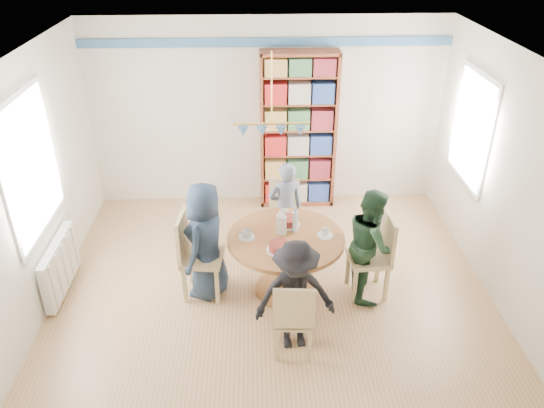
{
  "coord_description": "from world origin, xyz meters",
  "views": [
    {
      "loc": [
        -0.19,
        -4.7,
        3.91
      ],
      "look_at": [
        0.0,
        0.4,
        1.05
      ],
      "focal_mm": 35.0,
      "sensor_mm": 36.0,
      "label": 1
    }
  ],
  "objects_px": {
    "radiator": "(60,266)",
    "chair_right": "(376,252)",
    "chair_left": "(194,252)",
    "person_right": "(371,244)",
    "chair_near": "(294,316)",
    "person_near": "(295,296)",
    "bookshelf": "(298,133)",
    "person_left": "(206,241)",
    "chair_far": "(283,210)",
    "person_far": "(286,208)",
    "dining_table": "(286,251)"
  },
  "relations": [
    {
      "from": "person_near",
      "to": "bookshelf",
      "type": "relative_size",
      "value": 0.54
    },
    {
      "from": "chair_far",
      "to": "person_near",
      "type": "distance_m",
      "value": 1.92
    },
    {
      "from": "radiator",
      "to": "person_left",
      "type": "height_order",
      "value": "person_left"
    },
    {
      "from": "radiator",
      "to": "dining_table",
      "type": "distance_m",
      "value": 2.57
    },
    {
      "from": "person_left",
      "to": "person_near",
      "type": "bearing_deg",
      "value": 67.15
    },
    {
      "from": "chair_right",
      "to": "person_left",
      "type": "bearing_deg",
      "value": 177.82
    },
    {
      "from": "chair_far",
      "to": "person_near",
      "type": "relative_size",
      "value": 0.72
    },
    {
      "from": "person_right",
      "to": "person_left",
      "type": "bearing_deg",
      "value": 88.52
    },
    {
      "from": "chair_left",
      "to": "bookshelf",
      "type": "bearing_deg",
      "value": 58.17
    },
    {
      "from": "person_right",
      "to": "chair_near",
      "type": "bearing_deg",
      "value": 137.1
    },
    {
      "from": "chair_right",
      "to": "person_near",
      "type": "height_order",
      "value": "person_near"
    },
    {
      "from": "chair_left",
      "to": "bookshelf",
      "type": "xyz_separation_m",
      "value": [
        1.32,
        2.12,
        0.55
      ]
    },
    {
      "from": "chair_left",
      "to": "chair_right",
      "type": "distance_m",
      "value": 2.04
    },
    {
      "from": "chair_right",
      "to": "person_far",
      "type": "relative_size",
      "value": 0.8
    },
    {
      "from": "chair_left",
      "to": "person_far",
      "type": "height_order",
      "value": "person_far"
    },
    {
      "from": "radiator",
      "to": "person_right",
      "type": "height_order",
      "value": "person_right"
    },
    {
      "from": "person_right",
      "to": "bookshelf",
      "type": "height_order",
      "value": "bookshelf"
    },
    {
      "from": "chair_near",
      "to": "person_near",
      "type": "xyz_separation_m",
      "value": [
        0.03,
        0.15,
        0.12
      ]
    },
    {
      "from": "chair_right",
      "to": "chair_far",
      "type": "bearing_deg",
      "value": 131.84
    },
    {
      "from": "radiator",
      "to": "person_near",
      "type": "height_order",
      "value": "person_near"
    },
    {
      "from": "radiator",
      "to": "person_left",
      "type": "bearing_deg",
      "value": -2.53
    },
    {
      "from": "radiator",
      "to": "chair_near",
      "type": "xyz_separation_m",
      "value": [
        2.58,
        -1.11,
        0.14
      ]
    },
    {
      "from": "bookshelf",
      "to": "person_far",
      "type": "bearing_deg",
      "value": -100.87
    },
    {
      "from": "dining_table",
      "to": "bookshelf",
      "type": "relative_size",
      "value": 0.57
    },
    {
      "from": "chair_far",
      "to": "person_far",
      "type": "height_order",
      "value": "person_far"
    },
    {
      "from": "chair_left",
      "to": "person_right",
      "type": "bearing_deg",
      "value": -2.06
    },
    {
      "from": "chair_far",
      "to": "chair_near",
      "type": "xyz_separation_m",
      "value": [
        -0.01,
        -2.06,
        0.01
      ]
    },
    {
      "from": "radiator",
      "to": "person_far",
      "type": "height_order",
      "value": "person_far"
    },
    {
      "from": "chair_right",
      "to": "person_left",
      "type": "height_order",
      "value": "person_left"
    },
    {
      "from": "dining_table",
      "to": "person_left",
      "type": "height_order",
      "value": "person_left"
    },
    {
      "from": "person_near",
      "to": "person_right",
      "type": "bearing_deg",
      "value": 36.77
    },
    {
      "from": "person_left",
      "to": "person_right",
      "type": "bearing_deg",
      "value": 108.54
    },
    {
      "from": "person_left",
      "to": "person_near",
      "type": "distance_m",
      "value": 1.28
    },
    {
      "from": "person_left",
      "to": "person_right",
      "type": "height_order",
      "value": "person_left"
    },
    {
      "from": "bookshelf",
      "to": "person_near",
      "type": "bearing_deg",
      "value": -94.85
    },
    {
      "from": "chair_right",
      "to": "chair_near",
      "type": "relative_size",
      "value": 1.12
    },
    {
      "from": "chair_left",
      "to": "person_near",
      "type": "xyz_separation_m",
      "value": [
        1.06,
        -0.88,
        0.05
      ]
    },
    {
      "from": "bookshelf",
      "to": "radiator",
      "type": "bearing_deg",
      "value": -144.47
    },
    {
      "from": "radiator",
      "to": "chair_right",
      "type": "relative_size",
      "value": 1.0
    },
    {
      "from": "person_far",
      "to": "bookshelf",
      "type": "relative_size",
      "value": 0.55
    },
    {
      "from": "chair_left",
      "to": "person_right",
      "type": "distance_m",
      "value": 1.96
    },
    {
      "from": "chair_left",
      "to": "person_near",
      "type": "height_order",
      "value": "person_near"
    },
    {
      "from": "chair_far",
      "to": "person_near",
      "type": "bearing_deg",
      "value": -89.63
    },
    {
      "from": "chair_left",
      "to": "person_right",
      "type": "height_order",
      "value": "person_right"
    },
    {
      "from": "person_near",
      "to": "bookshelf",
      "type": "xyz_separation_m",
      "value": [
        0.25,
        3.0,
        0.5
      ]
    },
    {
      "from": "chair_right",
      "to": "chair_near",
      "type": "distance_m",
      "value": 1.39
    },
    {
      "from": "person_far",
      "to": "person_near",
      "type": "distance_m",
      "value": 1.72
    },
    {
      "from": "person_far",
      "to": "chair_far",
      "type": "bearing_deg",
      "value": -97.22
    },
    {
      "from": "radiator",
      "to": "person_right",
      "type": "distance_m",
      "value": 3.52
    },
    {
      "from": "chair_far",
      "to": "bookshelf",
      "type": "relative_size",
      "value": 0.39
    }
  ]
}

